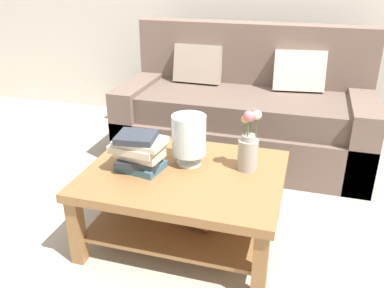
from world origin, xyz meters
TOP-DOWN VIEW (x-y plane):
  - ground_plane at (0.00, 0.00)m, footprint 10.00×10.00m
  - couch at (0.04, 0.83)m, footprint 1.99×0.90m
  - coffee_table at (-0.09, -0.43)m, footprint 1.10×0.86m
  - book_stack_main at (-0.34, -0.48)m, footprint 0.31×0.24m
  - glass_hurricane_vase at (-0.09, -0.34)m, footprint 0.20×0.20m
  - flower_pitcher at (0.24, -0.31)m, footprint 0.12×0.11m

SIDE VIEW (x-z plane):
  - ground_plane at x=0.00m, z-range 0.00..0.00m
  - coffee_table at x=-0.09m, z-range 0.10..0.55m
  - couch at x=0.04m, z-range -0.17..0.89m
  - book_stack_main at x=-0.34m, z-range 0.45..0.67m
  - flower_pitcher at x=0.24m, z-range 0.40..0.76m
  - glass_hurricane_vase at x=-0.09m, z-range 0.47..0.77m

